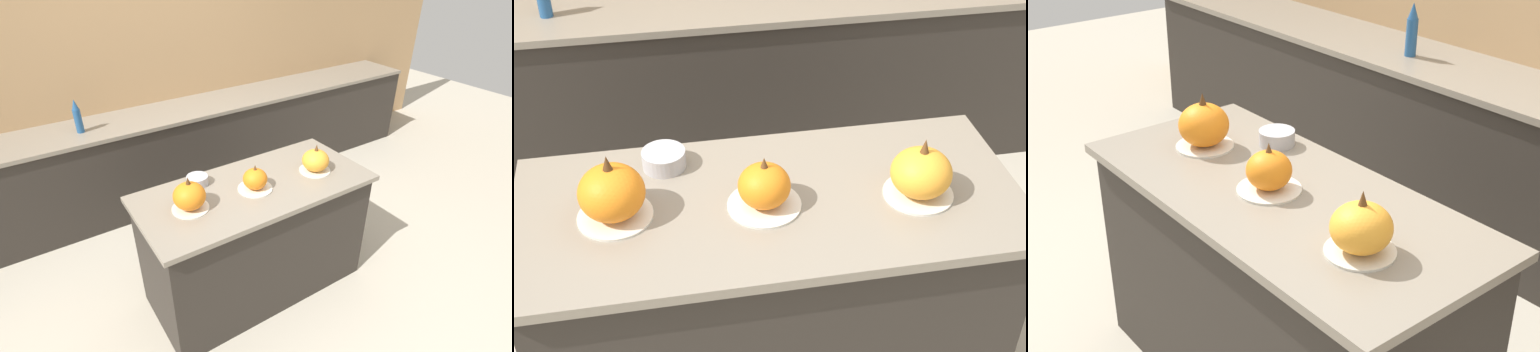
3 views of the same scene
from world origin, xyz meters
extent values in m
cube|color=#2D2823|center=(0.00, 0.00, 0.43)|extent=(1.54, 0.67, 0.87)
cube|color=gray|center=(0.00, 0.00, 0.88)|extent=(1.60, 0.73, 0.03)
cube|color=#2D2823|center=(0.00, 1.56, 0.44)|extent=(6.00, 0.56, 0.88)
cube|color=gray|center=(0.00, 1.56, 0.89)|extent=(6.00, 0.60, 0.03)
cylinder|color=silver|center=(-0.48, 0.00, 0.91)|extent=(0.23, 0.23, 0.01)
ellipsoid|color=orange|center=(-0.48, 0.00, 1.00)|extent=(0.20, 0.20, 0.17)
cone|color=#4C2D14|center=(-0.48, 0.00, 1.10)|extent=(0.03, 0.03, 0.05)
cylinder|color=silver|center=(-0.02, -0.03, 0.91)|extent=(0.23, 0.23, 0.01)
ellipsoid|color=orange|center=(-0.02, -0.03, 0.98)|extent=(0.16, 0.16, 0.14)
cone|color=brown|center=(-0.02, -0.03, 1.06)|extent=(0.02, 0.02, 0.04)
cylinder|color=silver|center=(0.46, -0.06, 0.91)|extent=(0.22, 0.22, 0.01)
ellipsoid|color=orange|center=(0.46, -0.06, 0.99)|extent=(0.19, 0.19, 0.15)
cone|color=brown|center=(0.46, -0.06, 1.09)|extent=(0.03, 0.03, 0.05)
cylinder|color=#235184|center=(-0.78, 1.52, 1.01)|extent=(0.06, 0.06, 0.20)
cone|color=#235184|center=(-0.78, 1.52, 1.16)|extent=(0.06, 0.06, 0.09)
cylinder|color=#ADADB2|center=(-0.31, 0.23, 0.93)|extent=(0.14, 0.14, 0.06)
camera|label=1|loc=(-1.23, -1.89, 2.32)|focal=28.00mm
camera|label=2|loc=(-0.31, -1.71, 2.29)|focal=50.00mm
camera|label=3|loc=(1.73, -1.36, 2.06)|focal=50.00mm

